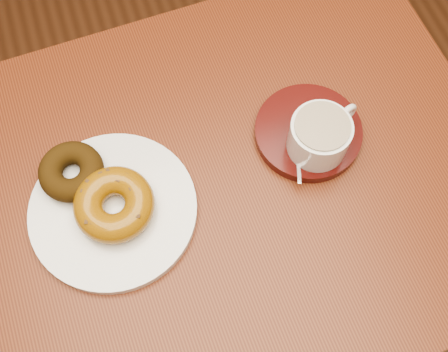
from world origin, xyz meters
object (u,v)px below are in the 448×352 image
object	(u,v)px
donut_plate	(113,210)
coffee_cup	(320,135)
cafe_table	(213,215)
saucer	(308,132)

from	to	relation	value
donut_plate	coffee_cup	size ratio (longest dim) A/B	2.11
cafe_table	saucer	size ratio (longest dim) A/B	5.53
saucer	coffee_cup	bearing A→B (deg)	-86.83
cafe_table	coffee_cup	size ratio (longest dim) A/B	7.90
donut_plate	coffee_cup	distance (m)	0.32
cafe_table	saucer	xyz separation A→B (m)	(0.17, 0.03, 0.14)
cafe_table	saucer	bearing A→B (deg)	9.14
donut_plate	cafe_table	bearing A→B (deg)	-1.86
donut_plate	saucer	xyz separation A→B (m)	(0.32, 0.03, 0.00)
saucer	coffee_cup	xyz separation A→B (m)	(0.00, -0.03, 0.04)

